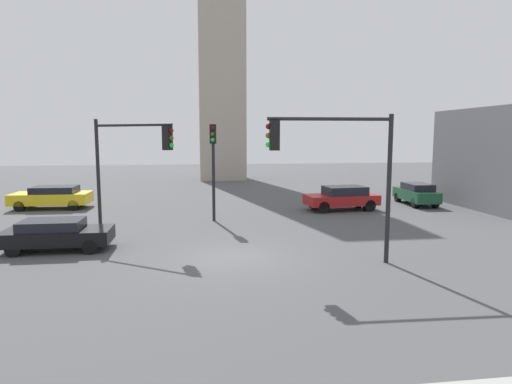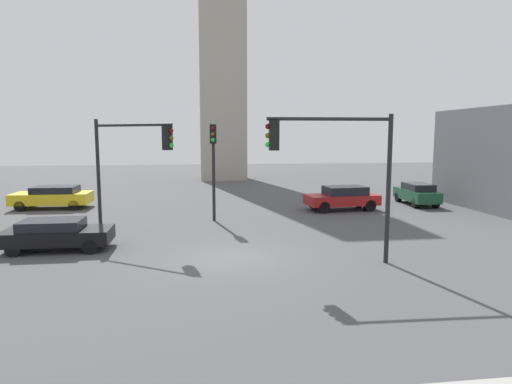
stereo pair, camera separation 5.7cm
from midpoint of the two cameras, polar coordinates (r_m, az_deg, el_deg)
name	(u,v)px [view 1 (the left image)]	position (r m, az deg, el deg)	size (l,w,h in m)	color
ground_plane	(232,257)	(16.64, -3.14, -8.37)	(109.85, 109.85, 0.00)	#4C4C4F
traffic_light_0	(131,153)	(20.14, -15.88, 4.90)	(3.64, 2.59, 5.22)	black
traffic_light_1	(213,154)	(23.28, -5.59, 4.89)	(0.36, 0.48, 5.07)	black
traffic_light_2	(333,155)	(15.36, 9.78, 4.66)	(4.41, 0.38, 5.22)	black
car_1	(52,197)	(30.18, -24.75, -0.54)	(4.60, 2.18, 1.39)	yellow
car_2	(416,193)	(30.75, 19.85, -0.16)	(1.82, 4.04, 1.42)	#19472D
car_3	(57,234)	(19.14, -24.31, -4.92)	(4.06, 1.81, 1.22)	black
car_4	(342,197)	(27.32, 10.96, -0.69)	(4.44, 2.28, 1.45)	maroon
skyline_tower	(221,46)	(47.35, -4.54, 18.15)	(4.61, 4.61, 26.94)	#A89E8E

